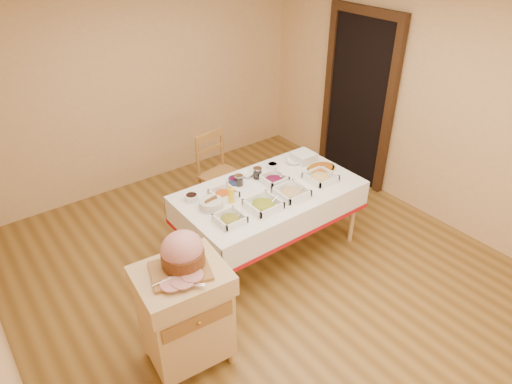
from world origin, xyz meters
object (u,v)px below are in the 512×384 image
brass_platter (321,169)px  mustard_bottle (231,195)px  dining_chair (219,174)px  dining_table (269,203)px  bread_basket (211,204)px  plate_stack (304,157)px  preserve_jar_left (239,181)px  ham_on_board (182,254)px  butcher_cart (185,312)px  preserve_jar_right (257,174)px

brass_platter → mustard_bottle: bearing=176.7°
dining_chair → mustard_bottle: (-0.45, -0.91, 0.34)m
dining_table → bread_basket: 0.68m
plate_stack → preserve_jar_left: bearing=179.7°
bread_basket → brass_platter: (1.31, -0.10, -0.02)m
preserve_jar_left → mustard_bottle: size_ratio=0.59×
preserve_jar_left → dining_table: bearing=-51.6°
ham_on_board → mustard_bottle: ham_on_board is taller
dining_table → mustard_bottle: 0.51m
butcher_cart → ham_on_board: ham_on_board is taller
plate_stack → brass_platter: 0.28m
mustard_bottle → brass_platter: size_ratio=0.56×
preserve_jar_right → bread_basket: (-0.68, -0.18, -0.01)m
dining_table → dining_chair: 0.95m
dining_chair → mustard_bottle: size_ratio=5.19×
ham_on_board → preserve_jar_left: 1.49m
bread_basket → butcher_cart: bearing=-133.6°
butcher_cart → mustard_bottle: bearing=38.2°
bread_basket → brass_platter: size_ratio=0.66×
dining_chair → bread_basket: bearing=-126.6°
dining_table → dining_chair: dining_chair is taller
dining_table → dining_chair: bearing=89.3°
butcher_cart → brass_platter: 2.19m
preserve_jar_left → preserve_jar_right: (0.23, -0.00, 0.00)m
dining_table → plate_stack: 0.75m
brass_platter → preserve_jar_right: bearing=156.3°
plate_stack → ham_on_board: bearing=-155.4°
bread_basket → plate_stack: bread_basket is taller
preserve_jar_left → mustard_bottle: bearing=-138.4°
preserve_jar_right → ham_on_board: bearing=-146.1°
mustard_bottle → bread_basket: size_ratio=0.85×
dining_chair → plate_stack: (0.66, -0.70, 0.30)m
dining_chair → mustard_bottle: bearing=-116.3°
butcher_cart → mustard_bottle: (0.95, 0.75, 0.32)m
preserve_jar_right → bread_basket: bearing=-165.1°
mustard_bottle → preserve_jar_left: bearing=41.6°
dining_table → ham_on_board: bearing=-153.1°
ham_on_board → brass_platter: (2.02, 0.65, -0.27)m
ham_on_board → preserve_jar_right: (1.38, 0.93, -0.24)m
ham_on_board → plate_stack: 2.23m
dining_chair → ham_on_board: bearing=-129.8°
plate_stack → dining_chair: bearing=133.3°
butcher_cart → brass_platter: size_ratio=2.72×
ham_on_board → plate_stack: size_ratio=1.97×
preserve_jar_left → plate_stack: preserve_jar_left is taller
bread_basket → preserve_jar_right: bearing=14.9°
dining_chair → bread_basket: dining_chair is taller
dining_table → ham_on_board: 1.57m
butcher_cart → bread_basket: 1.12m
dining_table → mustard_bottle: (-0.44, 0.03, 0.25)m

